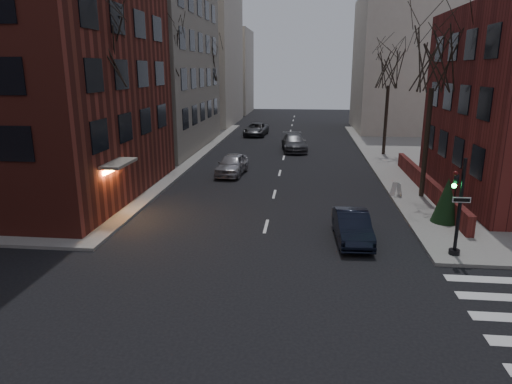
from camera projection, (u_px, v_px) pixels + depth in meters
building_left_brick at (3, 42)px, 26.00m from camera, size 15.00×15.00×18.00m
low_wall_right at (426, 184)px, 28.03m from camera, size 0.35×16.00×1.00m
building_distant_la at (185, 58)px, 62.90m from camera, size 14.00×16.00×18.00m
building_distant_ra at (416, 65)px, 55.28m from camera, size 14.00×14.00×16.00m
building_distant_lb at (221, 72)px, 79.54m from camera, size 10.00×12.00×14.00m
traffic_signal at (457, 213)px, 18.24m from camera, size 0.76×0.44×4.00m
tree_left_a at (97, 49)px, 23.05m from camera, size 4.18×4.18×10.26m
tree_left_b at (167, 49)px, 34.45m from camera, size 4.40×4.40×10.80m
tree_left_c at (206, 64)px, 48.12m from camera, size 3.96×3.96×9.72m
tree_right_a at (435, 59)px, 25.19m from camera, size 3.96×3.96×9.72m
tree_right_b at (390, 68)px, 38.75m from camera, size 3.74×3.74×9.18m
streetlamp_near at (162, 117)px, 31.77m from camera, size 0.36×0.36×6.28m
streetlamp_far at (216, 99)px, 50.97m from camera, size 0.36×0.36×6.28m
parked_sedan at (352, 227)px, 20.38m from camera, size 1.63×4.17×1.35m
car_lane_silver at (232, 164)px, 33.24m from camera, size 2.19×4.62×1.53m
car_lane_gray at (294, 143)px, 42.93m from camera, size 2.77×5.52×1.54m
car_lane_far at (256, 129)px, 52.88m from camera, size 2.73×5.31×1.43m
sandwich_board at (396, 189)px, 27.17m from camera, size 0.51×0.60×0.83m
evergreen_shrub at (447, 200)px, 22.36m from camera, size 1.59×1.59×2.25m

